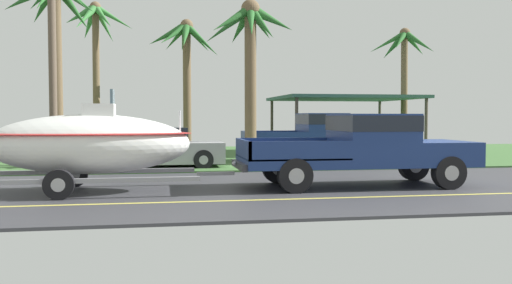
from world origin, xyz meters
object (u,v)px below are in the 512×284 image
at_px(carport_awning, 343,99).
at_px(palm_tree_near_right, 250,42).
at_px(pickup_truck_towing, 370,145).
at_px(palm_tree_mid, 95,37).
at_px(utility_pole, 52,35).
at_px(palm_tree_far_left, 55,22).
at_px(palm_tree_far_right, 184,51).
at_px(boat_on_trailer, 88,143).
at_px(parked_pickup_background, 321,135).
at_px(palm_tree_near_left, 404,57).
at_px(parked_sedan_near, 154,148).

bearing_deg(carport_awning, palm_tree_near_right, -133.47).
bearing_deg(palm_tree_near_right, pickup_truck_towing, -71.80).
bearing_deg(palm_tree_mid, utility_pole, -93.24).
xyz_separation_m(palm_tree_far_left, palm_tree_far_right, (4.65, 4.88, -0.32)).
bearing_deg(palm_tree_mid, palm_tree_far_right, -9.67).
bearing_deg(boat_on_trailer, parked_pickup_background, 43.82).
bearing_deg(carport_awning, palm_tree_far_left, -157.43).
bearing_deg(palm_tree_far_right, palm_tree_near_right, -69.86).
distance_m(pickup_truck_towing, boat_on_trailer, 6.83).
relative_size(palm_tree_near_left, palm_tree_far_left, 0.92).
xyz_separation_m(palm_tree_mid, utility_pole, (-0.43, -7.59, -1.03)).
distance_m(parked_sedan_near, palm_tree_far_left, 5.60).
height_order(boat_on_trailer, palm_tree_far_left, palm_tree_far_left).
relative_size(parked_pickup_background, parked_sedan_near, 1.22).
height_order(parked_pickup_background, utility_pole, utility_pole).
bearing_deg(palm_tree_near_right, parked_sedan_near, -172.27).
xyz_separation_m(boat_on_trailer, carport_awning, (10.21, 11.99, 1.45)).
bearing_deg(palm_tree_mid, carport_awning, -2.55).
xyz_separation_m(carport_awning, palm_tree_far_left, (-12.14, -5.04, 2.43)).
bearing_deg(palm_tree_far_left, parked_pickup_background, 3.00).
relative_size(pickup_truck_towing, parked_pickup_background, 1.09).
distance_m(parked_sedan_near, carport_awning, 10.93).
bearing_deg(palm_tree_near_left, palm_tree_far_left, -160.89).
relative_size(parked_pickup_background, palm_tree_near_right, 0.94).
bearing_deg(boat_on_trailer, utility_pole, 108.63).
xyz_separation_m(boat_on_trailer, palm_tree_near_right, (4.77, 6.25, 3.25)).
relative_size(palm_tree_far_left, utility_pole, 0.80).
xyz_separation_m(pickup_truck_towing, palm_tree_far_right, (-4.10, 11.82, 3.67)).
bearing_deg(parked_pickup_background, palm_tree_far_left, -177.00).
bearing_deg(palm_tree_far_left, pickup_truck_towing, -38.44).
bearing_deg(palm_tree_mid, palm_tree_near_left, -1.00).
bearing_deg(utility_pole, palm_tree_near_left, 26.03).
relative_size(palm_tree_near_left, utility_pole, 0.74).
height_order(parked_sedan_near, palm_tree_mid, palm_tree_mid).
bearing_deg(boat_on_trailer, palm_tree_far_right, 77.02).
height_order(parked_pickup_background, carport_awning, carport_awning).
height_order(palm_tree_near_left, palm_tree_mid, palm_tree_mid).
bearing_deg(pickup_truck_towing, utility_pole, 149.95).
height_order(palm_tree_far_left, palm_tree_far_right, palm_tree_far_left).
xyz_separation_m(boat_on_trailer, palm_tree_far_right, (2.73, 11.82, 3.57)).
xyz_separation_m(parked_pickup_background, palm_tree_far_right, (-5.04, 4.37, 3.65)).
bearing_deg(palm_tree_near_left, palm_tree_far_right, -177.74).
bearing_deg(parked_pickup_background, palm_tree_near_left, 40.52).
bearing_deg(parked_sedan_near, utility_pole, -163.90).
bearing_deg(utility_pole, pickup_truck_towing, -30.05).
bearing_deg(parked_sedan_near, palm_tree_far_right, 77.77).
xyz_separation_m(palm_tree_mid, palm_tree_far_right, (3.95, -0.67, -0.62)).
xyz_separation_m(carport_awning, palm_tree_near_right, (-5.44, -5.74, 1.80)).
distance_m(carport_awning, utility_pole, 13.92).
height_order(pickup_truck_towing, palm_tree_far_right, palm_tree_far_right).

